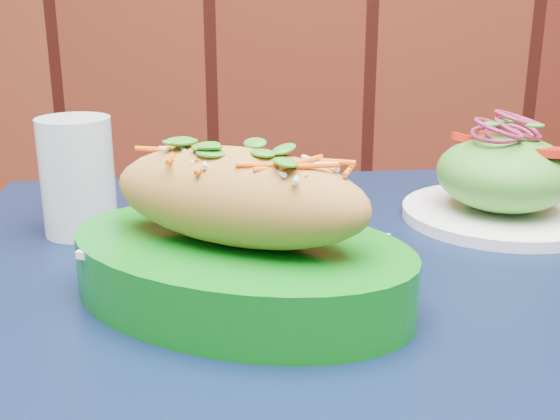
{
  "coord_description": "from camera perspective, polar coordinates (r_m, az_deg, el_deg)",
  "views": [
    {
      "loc": [
        -0.52,
        1.21,
        0.99
      ],
      "look_at": [
        -0.55,
        1.77,
        0.81
      ],
      "focal_mm": 45.0,
      "sensor_mm": 36.0,
      "label": 1
    }
  ],
  "objects": [
    {
      "name": "cafe_table",
      "position": [
        0.62,
        8.98,
        -14.32
      ],
      "size": [
        0.92,
        0.92,
        0.75
      ],
      "rotation": [
        0.0,
        0.0,
        0.16
      ],
      "color": "black",
      "rests_on": "ground"
    },
    {
      "name": "banh_mi_basket",
      "position": [
        0.55,
        -3.4,
        -2.59
      ],
      "size": [
        0.34,
        0.28,
        0.13
      ],
      "rotation": [
        0.0,
        0.0,
        -0.4
      ],
      "color": "#0A7013",
      "rests_on": "cafe_table"
    },
    {
      "name": "salad_plate",
      "position": [
        0.78,
        17.76,
        2.28
      ],
      "size": [
        0.21,
        0.21,
        0.11
      ],
      "rotation": [
        0.0,
        0.0,
        0.1
      ],
      "color": "white",
      "rests_on": "cafe_table"
    },
    {
      "name": "water_glass",
      "position": [
        0.73,
        -16.13,
        2.64
      ],
      "size": [
        0.07,
        0.07,
        0.12
      ],
      "primitive_type": "cylinder",
      "color": "silver",
      "rests_on": "cafe_table"
    }
  ]
}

